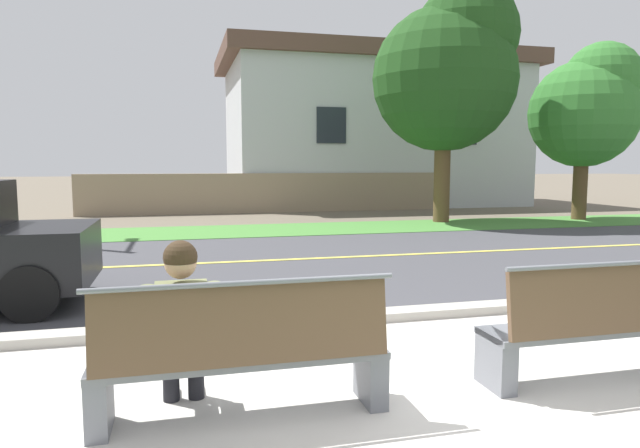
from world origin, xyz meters
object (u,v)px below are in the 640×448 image
at_px(bench_right, 605,326).
at_px(seated_person_olive, 182,322).
at_px(bench_left, 243,356).
at_px(shade_tree_far_left, 450,68).
at_px(shade_tree_left, 588,106).

relative_size(bench_right, seated_person_olive, 1.60).
bearing_deg(bench_left, seated_person_olive, 156.40).
relative_size(seated_person_olive, shade_tree_far_left, 0.18).
bearing_deg(bench_right, shade_tree_left, 51.45).
xyz_separation_m(bench_left, seated_person_olive, (-0.40, 0.17, 0.21)).
relative_size(bench_right, shade_tree_left, 0.37).
height_order(seated_person_olive, shade_tree_left, shade_tree_left).
bearing_deg(shade_tree_left, bench_left, -136.51).
distance_m(bench_right, shade_tree_far_left, 13.06).
relative_size(seated_person_olive, shade_tree_left, 0.23).
height_order(bench_left, shade_tree_far_left, shade_tree_far_left).
relative_size(bench_right, shade_tree_far_left, 0.29).
bearing_deg(seated_person_olive, shade_tree_left, 42.10).
bearing_deg(shade_tree_far_left, shade_tree_left, -4.72).
bearing_deg(bench_right, seated_person_olive, 176.99).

